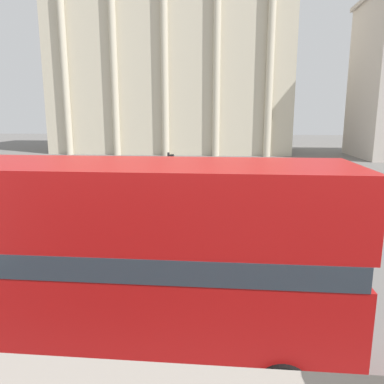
{
  "coord_description": "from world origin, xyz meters",
  "views": [
    {
      "loc": [
        -0.18,
        -1.96,
        5.13
      ],
      "look_at": [
        -1.83,
        15.97,
        1.42
      ],
      "focal_mm": 35.0,
      "sensor_mm": 36.0,
      "label": 1
    }
  ],
  "objects": [
    {
      "name": "pedestrian_blue",
      "position": [
        0.54,
        16.76,
        0.94
      ],
      "size": [
        0.32,
        0.32,
        1.64
      ],
      "rotation": [
        0.0,
        0.0,
        2.35
      ],
      "color": "#282B33",
      "rests_on": "ground_plane"
    },
    {
      "name": "double_decker_bus",
      "position": [
        -2.94,
        5.0,
        2.35
      ],
      "size": [
        10.4,
        2.63,
        4.24
      ],
      "rotation": [
        0.0,
        0.0,
        -0.13
      ],
      "color": "black",
      "rests_on": "ground_plane"
    },
    {
      "name": "car_navy",
      "position": [
        -0.43,
        26.35,
        0.7
      ],
      "size": [
        4.2,
        1.93,
        1.35
      ],
      "rotation": [
        0.0,
        0.0,
        1.98
      ],
      "color": "black",
      "rests_on": "ground_plane"
    },
    {
      "name": "plaza_building_left",
      "position": [
        -7.98,
        54.11,
        12.48
      ],
      "size": [
        32.71,
        16.85,
        24.95
      ],
      "color": "beige",
      "rests_on": "ground_plane"
    },
    {
      "name": "pedestrian_black",
      "position": [
        -6.76,
        20.77,
        0.92
      ],
      "size": [
        0.32,
        0.32,
        1.61
      ],
      "rotation": [
        0.0,
        0.0,
        1.27
      ],
      "color": "#282B33",
      "rests_on": "ground_plane"
    },
    {
      "name": "traffic_light_near",
      "position": [
        2.91,
        10.57,
        2.32
      ],
      "size": [
        0.42,
        0.24,
        3.53
      ],
      "color": "black",
      "rests_on": "ground_plane"
    },
    {
      "name": "pedestrian_red",
      "position": [
        -3.18,
        20.23,
        1.05
      ],
      "size": [
        0.32,
        0.32,
        1.81
      ],
      "rotation": [
        0.0,
        0.0,
        2.93
      ],
      "color": "#282B33",
      "rests_on": "ground_plane"
    },
    {
      "name": "traffic_light_mid",
      "position": [
        -3.13,
        17.48,
        2.12
      ],
      "size": [
        0.42,
        0.24,
        3.21
      ],
      "color": "black",
      "rests_on": "ground_plane"
    }
  ]
}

